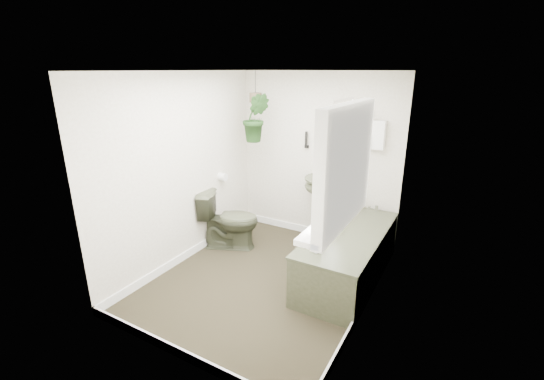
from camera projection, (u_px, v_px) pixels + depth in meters
The scene contains 22 objects.
floor at pixel (266, 280), 4.21m from camera, with size 2.30×2.80×0.02m, color black.
ceiling at pixel (264, 70), 3.48m from camera, with size 2.30×2.80×0.02m, color white.
wall_back at pixel (317, 158), 5.01m from camera, with size 2.30×0.02×2.30m, color silver.
wall_front at pixel (168, 235), 2.68m from camera, with size 2.30×0.02×2.30m, color silver.
wall_left at pixel (183, 171), 4.39m from camera, with size 0.02×2.80×2.30m, color silver.
wall_right at pixel (375, 204), 3.30m from camera, with size 0.02×2.80×2.30m, color silver.
skirting at pixel (266, 276), 4.19m from camera, with size 2.30×2.80×0.10m, color white.
bathtub at pixel (348, 255), 4.15m from camera, with size 0.72×1.72×0.58m, color #3D412E, non-canonical shape.
bath_screen at pixel (340, 159), 4.40m from camera, with size 0.04×0.72×1.40m, color silver, non-canonical shape.
shower_box at pixel (377, 135), 4.45m from camera, with size 0.20×0.10×0.35m, color white.
oval_mirror at pixel (335, 135), 4.75m from camera, with size 0.46×0.03×0.62m, color beige.
wall_sconce at pixel (306, 140), 4.96m from camera, with size 0.04×0.04×0.22m, color black.
toilet_roll_holder at pixel (223, 177), 5.02m from camera, with size 0.11×0.11×0.11m, color white.
window_recess at pixel (346, 167), 2.60m from camera, with size 0.08×1.00×0.90m, color white.
window_sill at pixel (333, 219), 2.76m from camera, with size 0.18×1.00×0.04m, color white.
window_blinds at pixel (340, 166), 2.62m from camera, with size 0.01×0.86×0.76m, color white.
toilet at pixel (229, 220), 4.88m from camera, with size 0.44×0.77×0.79m, color #3D412E.
pedestal_sink at pixel (325, 212), 4.89m from camera, with size 0.57×0.49×0.97m, color #3D412E, non-canonical shape.
sill_plant at pixel (330, 206), 2.64m from camera, with size 0.21×0.18×0.23m, color black.
hanging_plant at pixel (256, 118), 4.78m from camera, with size 0.35×0.28×0.64m, color black.
soap_bottle at pixel (317, 244), 3.61m from camera, with size 0.08×0.08×0.17m, color black.
hanging_pot at pixel (256, 98), 4.70m from camera, with size 0.16×0.16×0.12m, color #433726.
Camera 1 is at (1.87, -3.15, 2.32)m, focal length 24.00 mm.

